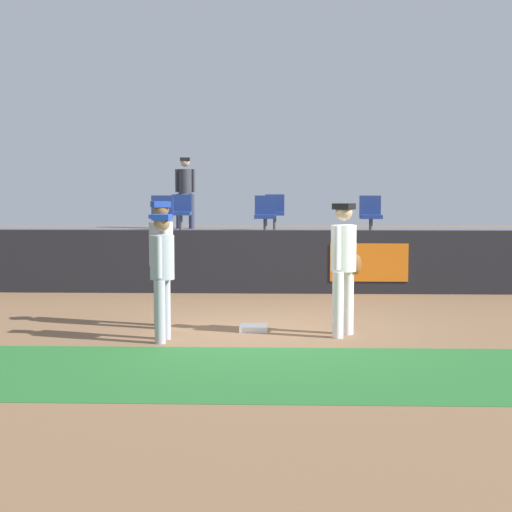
% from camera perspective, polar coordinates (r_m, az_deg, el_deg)
% --- Properties ---
extents(ground_plane, '(60.00, 60.00, 0.00)m').
position_cam_1_polar(ground_plane, '(12.13, 0.52, -5.11)').
color(ground_plane, brown).
extents(grass_foreground_strip, '(18.00, 2.80, 0.01)m').
position_cam_1_polar(grass_foreground_strip, '(9.49, 0.13, -7.94)').
color(grass_foreground_strip, '#26662B').
rests_on(grass_foreground_strip, ground_plane).
extents(first_base, '(0.40, 0.40, 0.08)m').
position_cam_1_polar(first_base, '(12.09, -0.15, -4.95)').
color(first_base, white).
rests_on(first_base, ground_plane).
extents(player_fielder_home, '(0.54, 0.49, 1.85)m').
position_cam_1_polar(player_fielder_home, '(11.60, 6.06, -0.26)').
color(player_fielder_home, white).
rests_on(player_fielder_home, ground_plane).
extents(player_runner_visitor, '(0.46, 0.49, 1.87)m').
position_cam_1_polar(player_runner_visitor, '(12.34, -6.52, 0.10)').
color(player_runner_visitor, '#9EA3AD').
rests_on(player_runner_visitor, ground_plane).
extents(player_coach_visitor, '(0.36, 0.48, 1.72)m').
position_cam_1_polar(player_coach_visitor, '(11.22, -6.45, -0.83)').
color(player_coach_visitor, '#9EA3AD').
rests_on(player_coach_visitor, ground_plane).
extents(field_wall, '(18.00, 0.26, 1.23)m').
position_cam_1_polar(field_wall, '(16.16, 0.90, -0.39)').
color(field_wall, black).
rests_on(field_wall, ground_plane).
extents(bleacher_platform, '(18.00, 4.80, 1.03)m').
position_cam_1_polar(bleacher_platform, '(18.72, 1.00, 0.06)').
color(bleacher_platform, '#59595E').
rests_on(bleacher_platform, ground_plane).
extents(seat_back_left, '(0.46, 0.44, 0.84)m').
position_cam_1_polar(seat_back_left, '(19.48, -5.15, 3.15)').
color(seat_back_left, '#4C4C51').
rests_on(seat_back_left, bleacher_platform).
extents(seat_back_center, '(0.44, 0.44, 0.84)m').
position_cam_1_polar(seat_back_center, '(19.33, 1.29, 3.15)').
color(seat_back_center, '#4C4C51').
rests_on(seat_back_center, bleacher_platform).
extents(seat_front_right, '(0.45, 0.44, 0.84)m').
position_cam_1_polar(seat_front_right, '(17.63, 7.87, 2.93)').
color(seat_front_right, '#4C4C51').
rests_on(seat_front_right, bleacher_platform).
extents(seat_front_left, '(0.46, 0.44, 0.84)m').
position_cam_1_polar(seat_front_left, '(17.72, -6.50, 2.95)').
color(seat_front_left, '#4C4C51').
rests_on(seat_front_left, bleacher_platform).
extents(seat_front_center, '(0.46, 0.44, 0.84)m').
position_cam_1_polar(seat_front_center, '(17.54, 0.65, 2.96)').
color(seat_front_center, '#4C4C51').
rests_on(seat_front_center, bleacher_platform).
extents(spectator_hooded, '(0.48, 0.34, 1.72)m').
position_cam_1_polar(spectator_hooded, '(20.22, -4.88, 4.70)').
color(spectator_hooded, '#33384C').
rests_on(spectator_hooded, bleacher_platform).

